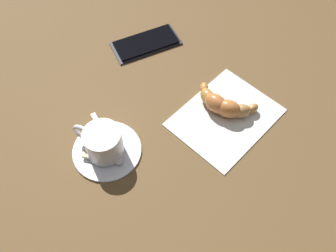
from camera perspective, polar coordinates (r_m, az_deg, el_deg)
The scene contains 8 objects.
ground_plane at distance 0.69m, azimuth 1.04°, elevation -1.75°, with size 1.80×1.80×0.00m, color brown.
saucer at distance 0.68m, azimuth -9.47°, elevation -3.69°, with size 0.13×0.13×0.01m, color white.
espresso_cup at distance 0.66m, azimuth -10.16°, elevation -2.47°, with size 0.07×0.09×0.06m.
teaspoon at distance 0.68m, azimuth -8.86°, elevation -3.21°, with size 0.02×0.13×0.01m.
sugar_packet at distance 0.69m, azimuth -11.64°, elevation -2.69°, with size 0.06×0.02×0.01m, color beige.
napkin at distance 0.73m, azimuth 8.92°, elevation 1.41°, with size 0.20×0.16×0.00m, color silver.
croissant at distance 0.72m, azimuth 8.58°, elevation 3.30°, with size 0.09×0.12×0.04m.
cell_phone at distance 0.84m, azimuth -3.45°, elevation 12.76°, with size 0.16×0.09×0.01m.
Camera 1 is at (0.20, 0.30, 0.60)m, focal length 39.18 mm.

